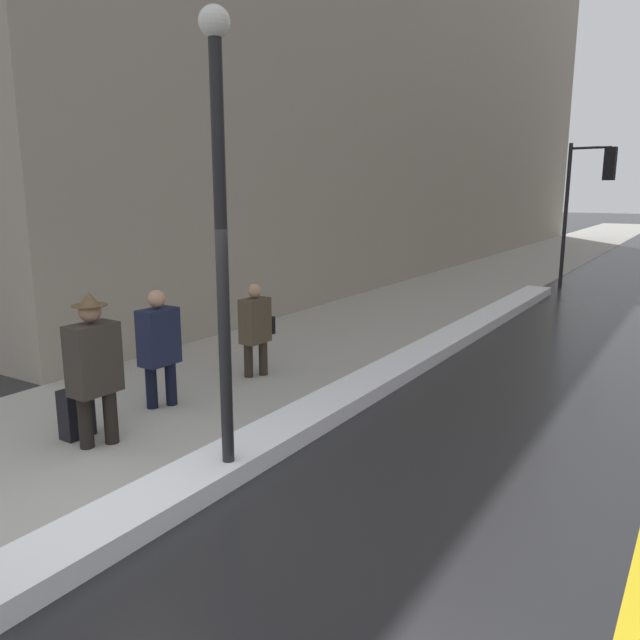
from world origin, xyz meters
name	(u,v)px	position (x,y,z in m)	size (l,w,h in m)	color
ground_plane	(116,520)	(0.00, 0.00, 0.00)	(160.00, 160.00, 0.00)	#232326
sidewalk_slab	(468,285)	(-2.00, 15.00, 0.01)	(4.00, 80.00, 0.01)	#9E9B93
snow_bank_curb	(428,351)	(0.19, 6.57, 0.10)	(0.64, 15.92, 0.20)	white
building_facade_left	(397,20)	(-7.00, 20.00, 9.20)	(6.00, 36.00, 18.39)	gray
lamp_post	(220,209)	(0.32, 1.14, 2.68)	(0.28, 0.28, 4.42)	black
traffic_light_near	(592,184)	(1.06, 16.15, 3.00)	(1.31, 0.33, 4.15)	black
pedestrian_trailing	(94,364)	(-1.46, 1.00, 0.97)	(0.38, 0.55, 1.78)	black
pedestrian_nearside	(159,343)	(-1.83, 2.30, 0.88)	(0.31, 0.52, 1.59)	black
pedestrian_with_shoulder_bag	(256,326)	(-1.62, 4.09, 0.81)	(0.29, 0.69, 1.46)	#2A241B
rolling_suitcase	(76,413)	(-1.88, 1.02, 0.30)	(0.23, 0.36, 0.95)	black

